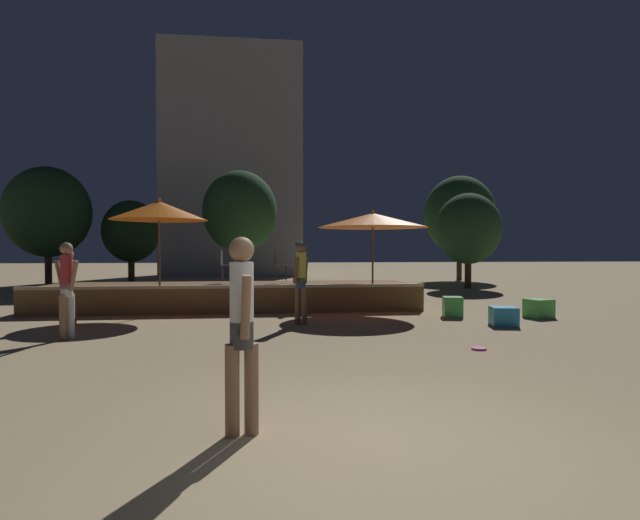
# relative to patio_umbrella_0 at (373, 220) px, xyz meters

# --- Properties ---
(ground_plane) EXTENTS (120.00, 120.00, 0.00)m
(ground_plane) POSITION_rel_patio_umbrella_0_xyz_m (-1.88, -9.00, -2.45)
(ground_plane) COLOR tan
(wooden_deck) EXTENTS (10.39, 3.01, 0.74)m
(wooden_deck) POSITION_rel_patio_umbrella_0_xyz_m (-3.83, 1.30, -2.11)
(wooden_deck) COLOR brown
(wooden_deck) RESTS_ON ground
(patio_umbrella_0) EXTENTS (2.97, 2.97, 2.72)m
(patio_umbrella_0) POSITION_rel_patio_umbrella_0_xyz_m (0.00, 0.00, 0.00)
(patio_umbrella_0) COLOR brown
(patio_umbrella_0) RESTS_ON ground
(patio_umbrella_1) EXTENTS (2.42, 2.42, 2.97)m
(patio_umbrella_1) POSITION_rel_patio_umbrella_0_xyz_m (-5.55, -0.12, 0.20)
(patio_umbrella_1) COLOR brown
(patio_umbrella_1) RESTS_ON ground
(cube_seat_0) EXTENTS (0.53, 0.53, 0.50)m
(cube_seat_0) POSITION_rel_patio_umbrella_0_xyz_m (1.72, -1.34, -2.20)
(cube_seat_0) COLOR #4CC651
(cube_seat_0) RESTS_ON ground
(cube_seat_1) EXTENTS (0.63, 0.63, 0.41)m
(cube_seat_1) POSITION_rel_patio_umbrella_0_xyz_m (2.30, -2.82, -2.24)
(cube_seat_1) COLOR #2D9EDB
(cube_seat_1) RESTS_ON ground
(cube_seat_2) EXTENTS (0.65, 0.65, 0.45)m
(cube_seat_2) POSITION_rel_patio_umbrella_0_xyz_m (3.78, -1.66, -2.22)
(cube_seat_2) COLOR #4CC651
(cube_seat_2) RESTS_ON ground
(person_0) EXTENTS (0.37, 0.42, 1.83)m
(person_0) POSITION_rel_patio_umbrella_0_xyz_m (-2.10, -2.20, -1.40)
(person_0) COLOR brown
(person_0) RESTS_ON ground
(person_1) EXTENTS (0.30, 0.49, 1.78)m
(person_1) POSITION_rel_patio_umbrella_0_xyz_m (-3.12, -8.69, -1.47)
(person_1) COLOR #997051
(person_1) RESTS_ON ground
(person_2) EXTENTS (0.55, 0.35, 1.80)m
(person_2) POSITION_rel_patio_umbrella_0_xyz_m (-6.55, -3.49, -1.46)
(person_2) COLOR #997051
(person_2) RESTS_ON ground
(person_3) EXTENTS (0.31, 0.48, 1.65)m
(person_3) POSITION_rel_patio_umbrella_0_xyz_m (-7.11, -1.87, -1.56)
(person_3) COLOR #72664C
(person_3) RESTS_ON ground
(bistro_chair_0) EXTENTS (0.40, 0.40, 0.90)m
(bistro_chair_0) POSITION_rel_patio_umbrella_0_xyz_m (-2.50, 1.62, -1.16)
(bistro_chair_0) COLOR #2D3338
(bistro_chair_0) RESTS_ON wooden_deck
(bistro_chair_1) EXTENTS (0.41, 0.41, 0.90)m
(bistro_chair_1) POSITION_rel_patio_umbrella_0_xyz_m (-1.84, 0.58, -1.16)
(bistro_chair_1) COLOR #47474C
(bistro_chair_1) RESTS_ON wooden_deck
(bistro_chair_2) EXTENTS (0.40, 0.40, 0.90)m
(bistro_chair_2) POSITION_rel_patio_umbrella_0_xyz_m (-4.09, 1.88, -1.16)
(bistro_chair_2) COLOR #47474C
(bistro_chair_2) RESTS_ON wooden_deck
(frisbee_disc) EXTENTS (0.25, 0.25, 0.03)m
(frisbee_disc) POSITION_rel_patio_umbrella_0_xyz_m (0.64, -5.27, -2.43)
(frisbee_disc) COLOR #E54C99
(frisbee_disc) RESTS_ON ground
(background_tree_0) EXTENTS (2.51, 2.51, 3.87)m
(background_tree_0) POSITION_rel_patio_umbrella_0_xyz_m (-8.83, 10.04, 0.03)
(background_tree_0) COLOR #3D2B1C
(background_tree_0) RESTS_ON ground
(background_tree_1) EXTENTS (2.77, 2.77, 4.09)m
(background_tree_1) POSITION_rel_patio_umbrella_0_xyz_m (5.84, 7.42, 0.11)
(background_tree_1) COLOR #3D2B1C
(background_tree_1) RESTS_ON ground
(background_tree_2) EXTENTS (3.78, 3.78, 5.65)m
(background_tree_2) POSITION_rel_patio_umbrella_0_xyz_m (7.65, 12.86, 1.12)
(background_tree_2) COLOR #3D2B1C
(background_tree_2) RESTS_ON ground
(background_tree_3) EXTENTS (3.13, 3.13, 5.01)m
(background_tree_3) POSITION_rel_patio_umbrella_0_xyz_m (-3.91, 8.26, 0.83)
(background_tree_3) COLOR #3D2B1C
(background_tree_3) RESTS_ON ground
(background_tree_4) EXTENTS (3.46, 3.46, 5.15)m
(background_tree_4) POSITION_rel_patio_umbrella_0_xyz_m (-11.96, 9.03, 0.79)
(background_tree_4) COLOR #3D2B1C
(background_tree_4) RESTS_ON ground
(distant_building) EXTENTS (8.76, 4.14, 14.47)m
(distant_building) POSITION_rel_patio_umbrella_0_xyz_m (-4.87, 19.58, 4.79)
(distant_building) COLOR gray
(distant_building) RESTS_ON ground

